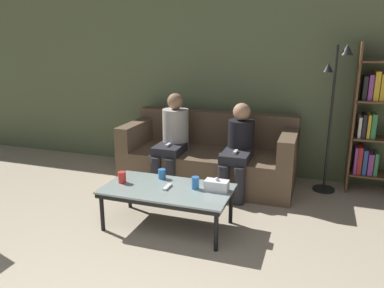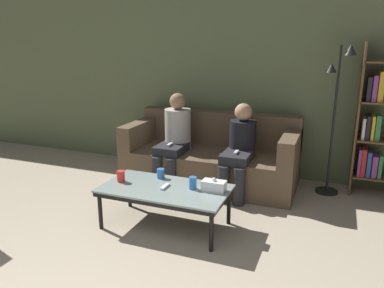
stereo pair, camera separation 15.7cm
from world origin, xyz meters
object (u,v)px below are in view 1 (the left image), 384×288
cup_far_center (162,174)px  bookshelf (379,122)px  cup_near_right (122,177)px  seated_person_mid_left (238,146)px  coffee_table (167,192)px  cup_near_left (195,183)px  couch (210,158)px  game_remote (167,187)px  standing_lamp (334,104)px  seated_person_left_end (173,137)px  tissue_box (217,185)px

cup_far_center → bookshelf: bearing=33.6°
cup_near_right → seated_person_mid_left: (0.92, 1.10, 0.11)m
coffee_table → cup_near_left: (0.26, 0.07, 0.10)m
couch → cup_near_right: bearing=-110.8°
cup_near_left → game_remote: bearing=-165.2°
standing_lamp → game_remote: bearing=-134.5°
cup_near_right → coffee_table: bearing=1.7°
seated_person_mid_left → standing_lamp: bearing=21.6°
coffee_table → seated_person_left_end: 1.20m
game_remote → seated_person_mid_left: size_ratio=0.14×
cup_far_center → couch: bearing=80.7°
cup_near_left → cup_far_center: 0.44m
bookshelf → seated_person_left_end: bearing=-167.7°
cup_far_center → standing_lamp: size_ratio=0.06×
game_remote → coffee_table: bearing=95.4°
couch → tissue_box: couch is taller
couch → standing_lamp: standing_lamp is taller
seated_person_left_end → game_remote: bearing=-70.9°
seated_person_left_end → coffee_table: bearing=-70.9°
seated_person_mid_left → coffee_table: bearing=-112.5°
tissue_box → game_remote: tissue_box is taller
couch → coffee_table: couch is taller
cup_far_center → cup_near_right: bearing=-144.5°
tissue_box → seated_person_mid_left: seated_person_mid_left is taller
coffee_table → bookshelf: 2.60m
game_remote → standing_lamp: standing_lamp is taller
couch → cup_near_left: 1.28m
coffee_table → tissue_box: bearing=11.2°
tissue_box → coffee_table: bearing=-168.8°
coffee_table → standing_lamp: size_ratio=0.71×
cup_far_center → seated_person_mid_left: bearing=55.3°
coffee_table → cup_near_left: 0.28m
cup_near_left → tissue_box: (0.20, 0.02, -0.01)m
couch → coffee_table: size_ratio=1.75×
seated_person_mid_left → tissue_box: bearing=-89.4°
cup_near_right → cup_far_center: 0.40m
cup_near_left → tissue_box: bearing=6.5°
game_remote → seated_person_mid_left: (0.45, 1.08, 0.15)m
cup_near_left → cup_near_right: size_ratio=1.06×
cup_near_right → game_remote: bearing=1.7°
tissue_box → bookshelf: bookshelf is taller
cup_far_center → seated_person_left_end: seated_person_left_end is taller
cup_near_right → tissue_box: (0.94, 0.11, -0.00)m
bookshelf → cup_near_right: bearing=-146.2°
coffee_table → bookshelf: bookshelf is taller
game_remote → seated_person_left_end: bearing=109.1°
coffee_table → tissue_box: 0.48m
coffee_table → game_remote: bearing=-84.6°
bookshelf → standing_lamp: 0.57m
cup_near_left → cup_near_right: 0.74m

